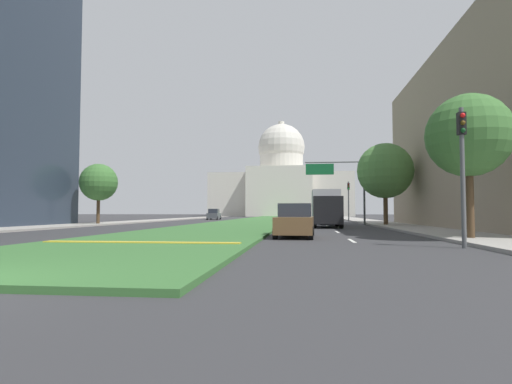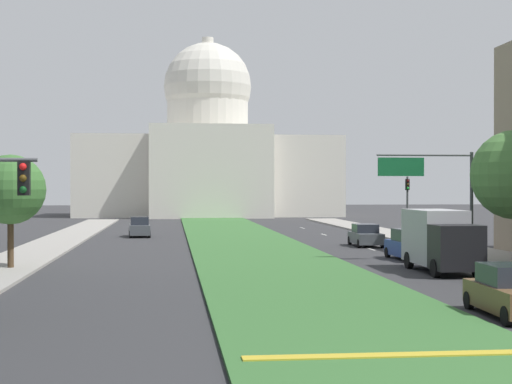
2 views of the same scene
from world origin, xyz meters
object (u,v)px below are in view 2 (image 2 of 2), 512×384
object	(u,v)px
overhead_guide_sign	(436,183)
sedan_midblock	(410,245)
capitol_building	(208,155)
sedan_lead_stopped	(511,292)
traffic_light_far_right	(407,202)
sedan_distant	(366,236)
sedan_far_horizon	(139,227)
street_tree_left_mid	(11,190)
box_truck_delivery	(440,240)

from	to	relation	value
overhead_guide_sign	sedan_midblock	distance (m)	4.10
capitol_building	sedan_lead_stopped	bearing A→B (deg)	-86.55
capitol_building	traffic_light_far_right	distance (m)	65.54
overhead_guide_sign	sedan_distant	bearing A→B (deg)	96.18
capitol_building	traffic_light_far_right	bearing A→B (deg)	-79.33
sedan_far_horizon	capitol_building	bearing A→B (deg)	80.69
capitol_building	street_tree_left_mid	size ratio (longest dim) A/B	6.49
traffic_light_far_right	street_tree_left_mid	world-z (taller)	street_tree_left_mid
street_tree_left_mid	sedan_distant	bearing A→B (deg)	32.73
street_tree_left_mid	sedan_far_horizon	size ratio (longest dim) A/B	1.34
sedan_midblock	street_tree_left_mid	bearing A→B (deg)	-170.93
sedan_lead_stopped	sedan_midblock	world-z (taller)	sedan_midblock
traffic_light_far_right	capitol_building	bearing A→B (deg)	100.67
traffic_light_far_right	sedan_midblock	distance (m)	12.15
sedan_midblock	sedan_distant	world-z (taller)	sedan_midblock
overhead_guide_sign	sedan_lead_stopped	world-z (taller)	overhead_guide_sign
capitol_building	box_truck_delivery	bearing A→B (deg)	-84.34
capitol_building	street_tree_left_mid	xyz separation A→B (m)	(-14.07, -79.20, -5.14)
sedan_distant	sedan_far_horizon	size ratio (longest dim) A/B	0.95
overhead_guide_sign	sedan_lead_stopped	bearing A→B (deg)	-101.99
overhead_guide_sign	sedan_midblock	size ratio (longest dim) A/B	1.46
traffic_light_far_right	sedan_far_horizon	size ratio (longest dim) A/B	1.14
sedan_lead_stopped	sedan_midblock	size ratio (longest dim) A/B	1.00
traffic_light_far_right	sedan_distant	xyz separation A→B (m)	(-3.32, -0.40, -2.54)
capitol_building	overhead_guide_sign	size ratio (longest dim) A/B	6.11
sedan_far_horizon	sedan_midblock	bearing A→B (deg)	-54.49
capitol_building	box_truck_delivery	size ratio (longest dim) A/B	6.21
street_tree_left_mid	sedan_lead_stopped	distance (m)	26.47
street_tree_left_mid	sedan_far_horizon	world-z (taller)	street_tree_left_mid
traffic_light_far_right	sedan_distant	bearing A→B (deg)	-173.21
street_tree_left_mid	box_truck_delivery	world-z (taller)	street_tree_left_mid
overhead_guide_sign	sedan_far_horizon	distance (m)	31.26
sedan_far_horizon	street_tree_left_mid	bearing A→B (deg)	-101.48
box_truck_delivery	street_tree_left_mid	bearing A→B (deg)	171.54
sedan_midblock	capitol_building	bearing A→B (deg)	96.60
box_truck_delivery	sedan_midblock	bearing A→B (deg)	85.42
traffic_light_far_right	sedan_far_horizon	world-z (taller)	traffic_light_far_right
traffic_light_far_right	street_tree_left_mid	size ratio (longest dim) A/B	0.85
sedan_far_horizon	overhead_guide_sign	bearing A→B (deg)	-53.42
traffic_light_far_right	box_truck_delivery	size ratio (longest dim) A/B	0.81
capitol_building	sedan_midblock	bearing A→B (deg)	-83.40
street_tree_left_mid	box_truck_delivery	xyz separation A→B (m)	(22.25, -3.31, -2.58)
sedan_midblock	sedan_distant	size ratio (longest dim) A/B	1.03
street_tree_left_mid	sedan_midblock	size ratio (longest dim) A/B	1.37
sedan_distant	sedan_far_horizon	xyz separation A→B (m)	(-17.20, 13.05, 0.05)
sedan_midblock	sedan_far_horizon	size ratio (longest dim) A/B	0.97
overhead_guide_sign	box_truck_delivery	xyz separation A→B (m)	(-1.86, -6.12, -2.99)
traffic_light_far_right	overhead_guide_sign	size ratio (longest dim) A/B	0.80
overhead_guide_sign	street_tree_left_mid	size ratio (longest dim) A/B	1.06
sedan_lead_stopped	overhead_guide_sign	bearing A→B (deg)	78.01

